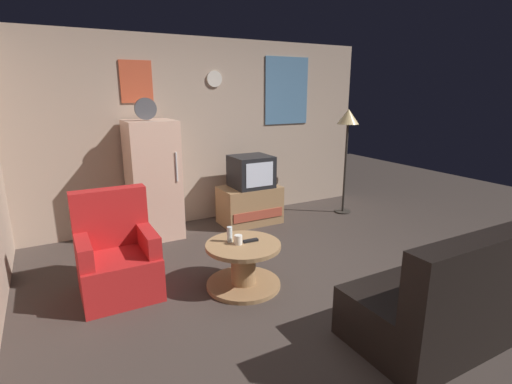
% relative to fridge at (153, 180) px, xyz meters
% --- Properties ---
extents(ground_plane, '(12.00, 12.00, 0.00)m').
position_rel_fridge_xyz_m(ground_plane, '(0.88, -2.05, -0.75)').
color(ground_plane, '#3D332D').
extents(wall_with_art, '(5.20, 0.12, 2.55)m').
position_rel_fridge_xyz_m(wall_with_art, '(0.89, 0.40, 0.53)').
color(wall_with_art, tan).
rests_on(wall_with_art, ground_plane).
extents(fridge, '(0.60, 0.62, 1.77)m').
position_rel_fridge_xyz_m(fridge, '(0.00, 0.00, 0.00)').
color(fridge, beige).
rests_on(fridge, ground_plane).
extents(tv_stand, '(0.84, 0.53, 0.53)m').
position_rel_fridge_xyz_m(tv_stand, '(1.31, -0.13, -0.49)').
color(tv_stand, '#9E754C').
rests_on(tv_stand, ground_plane).
extents(crt_tv, '(0.54, 0.51, 0.44)m').
position_rel_fridge_xyz_m(crt_tv, '(1.34, -0.13, -0.00)').
color(crt_tv, black).
rests_on(crt_tv, tv_stand).
extents(standing_lamp, '(0.32, 0.32, 1.59)m').
position_rel_fridge_xyz_m(standing_lamp, '(2.82, -0.40, 0.60)').
color(standing_lamp, '#332D28').
rests_on(standing_lamp, ground_plane).
extents(coffee_table, '(0.72, 0.72, 0.44)m').
position_rel_fridge_xyz_m(coffee_table, '(0.39, -1.77, -0.53)').
color(coffee_table, '#9E754C').
rests_on(coffee_table, ground_plane).
extents(wine_glass, '(0.05, 0.05, 0.15)m').
position_rel_fridge_xyz_m(wine_glass, '(0.30, -1.66, -0.24)').
color(wine_glass, silver).
rests_on(wine_glass, coffee_table).
extents(mug_ceramic_white, '(0.08, 0.08, 0.09)m').
position_rel_fridge_xyz_m(mug_ceramic_white, '(0.35, -1.75, -0.27)').
color(mug_ceramic_white, silver).
rests_on(mug_ceramic_white, coffee_table).
extents(remote_control, '(0.15, 0.05, 0.02)m').
position_rel_fridge_xyz_m(remote_control, '(0.48, -1.75, -0.30)').
color(remote_control, black).
rests_on(remote_control, coffee_table).
extents(armchair, '(0.68, 0.68, 0.96)m').
position_rel_fridge_xyz_m(armchair, '(-0.69, -1.29, -0.42)').
color(armchair, red).
rests_on(armchair, ground_plane).
extents(couch, '(1.70, 0.80, 0.92)m').
position_rel_fridge_xyz_m(couch, '(1.52, -3.23, -0.44)').
color(couch, black).
rests_on(couch, ground_plane).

